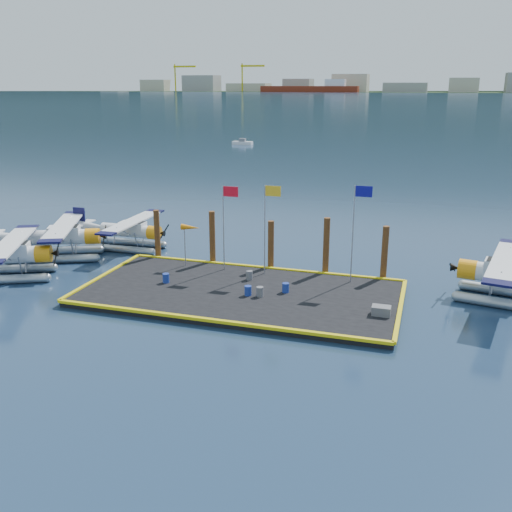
{
  "coord_description": "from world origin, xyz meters",
  "views": [
    {
      "loc": [
        11.11,
        -32.46,
        13.14
      ],
      "look_at": [
        0.43,
        2.0,
        2.18
      ],
      "focal_mm": 40.0,
      "sensor_mm": 36.0,
      "label": 1
    }
  ],
  "objects_px": {
    "drum_1": "(260,292)",
    "drum_3": "(248,291)",
    "drum_2": "(286,288)",
    "piling_4": "(384,255)",
    "piling_3": "(326,248)",
    "seaplane_d": "(511,278)",
    "flagpole_yellow": "(268,216)",
    "flagpole_red": "(226,215)",
    "seaplane_c": "(129,233)",
    "seaplane_a": "(7,257)",
    "crate": "(381,311)",
    "piling_0": "(157,236)",
    "windsock": "(190,228)",
    "piling_2": "(271,247)",
    "drum_0": "(166,278)",
    "seaplane_b": "(59,239)",
    "drum_5": "(249,275)",
    "piling_1": "(212,239)",
    "flagpole_blue": "(357,220)"
  },
  "relations": [
    {
      "from": "seaplane_b",
      "to": "piling_2",
      "type": "distance_m",
      "value": 16.63
    },
    {
      "from": "piling_0",
      "to": "windsock",
      "type": "bearing_deg",
      "value": -24.73
    },
    {
      "from": "seaplane_a",
      "to": "drum_0",
      "type": "xyz_separation_m",
      "value": [
        11.43,
        1.44,
        -0.82
      ]
    },
    {
      "from": "flagpole_red",
      "to": "seaplane_d",
      "type": "bearing_deg",
      "value": 0.35
    },
    {
      "from": "seaplane_b",
      "to": "flagpole_red",
      "type": "relative_size",
      "value": 1.63
    },
    {
      "from": "drum_2",
      "to": "piling_4",
      "type": "xyz_separation_m",
      "value": [
        5.66,
        4.82,
        1.29
      ]
    },
    {
      "from": "seaplane_d",
      "to": "flagpole_yellow",
      "type": "bearing_deg",
      "value": 101.22
    },
    {
      "from": "flagpole_blue",
      "to": "piling_4",
      "type": "height_order",
      "value": "flagpole_blue"
    },
    {
      "from": "flagpole_yellow",
      "to": "piling_0",
      "type": "distance_m",
      "value": 9.67
    },
    {
      "from": "drum_2",
      "to": "piling_3",
      "type": "relative_size",
      "value": 0.14
    },
    {
      "from": "drum_2",
      "to": "drum_3",
      "type": "distance_m",
      "value": 2.44
    },
    {
      "from": "piling_2",
      "to": "piling_4",
      "type": "relative_size",
      "value": 0.95
    },
    {
      "from": "seaplane_b",
      "to": "drum_2",
      "type": "distance_m",
      "value": 19.16
    },
    {
      "from": "seaplane_a",
      "to": "crate",
      "type": "bearing_deg",
      "value": 65.39
    },
    {
      "from": "seaplane_c",
      "to": "seaplane_d",
      "type": "bearing_deg",
      "value": 82.03
    },
    {
      "from": "seaplane_d",
      "to": "drum_1",
      "type": "distance_m",
      "value": 15.55
    },
    {
      "from": "drum_2",
      "to": "crate",
      "type": "distance_m",
      "value": 6.46
    },
    {
      "from": "drum_5",
      "to": "piling_1",
      "type": "relative_size",
      "value": 0.15
    },
    {
      "from": "seaplane_a",
      "to": "piling_4",
      "type": "distance_m",
      "value": 26.08
    },
    {
      "from": "drum_1",
      "to": "drum_3",
      "type": "relative_size",
      "value": 1.0
    },
    {
      "from": "piling_0",
      "to": "piling_1",
      "type": "bearing_deg",
      "value": 0.0
    },
    {
      "from": "piling_0",
      "to": "piling_4",
      "type": "height_order",
      "value": "same"
    },
    {
      "from": "seaplane_d",
      "to": "drum_0",
      "type": "xyz_separation_m",
      "value": [
        -21.58,
        -3.9,
        -0.9
      ]
    },
    {
      "from": "seaplane_a",
      "to": "flagpole_yellow",
      "type": "bearing_deg",
      "value": 82.06
    },
    {
      "from": "flagpole_yellow",
      "to": "seaplane_c",
      "type": "bearing_deg",
      "value": 163.4
    },
    {
      "from": "drum_1",
      "to": "drum_2",
      "type": "xyz_separation_m",
      "value": [
        1.35,
        1.18,
        -0.0
      ]
    },
    {
      "from": "crate",
      "to": "piling_2",
      "type": "bearing_deg",
      "value": 141.37
    },
    {
      "from": "drum_1",
      "to": "windsock",
      "type": "relative_size",
      "value": 0.2
    },
    {
      "from": "drum_0",
      "to": "windsock",
      "type": "height_order",
      "value": "windsock"
    },
    {
      "from": "piling_3",
      "to": "seaplane_d",
      "type": "bearing_deg",
      "value": -7.15
    },
    {
      "from": "drum_0",
      "to": "drum_3",
      "type": "distance_m",
      "value": 5.99
    },
    {
      "from": "drum_1",
      "to": "piling_3",
      "type": "distance_m",
      "value": 6.87
    },
    {
      "from": "crate",
      "to": "flagpole_yellow",
      "type": "bearing_deg",
      "value": 147.97
    },
    {
      "from": "piling_0",
      "to": "drum_1",
      "type": "bearing_deg",
      "value": -30.99
    },
    {
      "from": "seaplane_c",
      "to": "drum_5",
      "type": "xyz_separation_m",
      "value": [
        12.12,
        -5.45,
        -0.7
      ]
    },
    {
      "from": "drum_5",
      "to": "flagpole_red",
      "type": "xyz_separation_m",
      "value": [
        -2.19,
        1.59,
        3.68
      ]
    },
    {
      "from": "windsock",
      "to": "seaplane_c",
      "type": "bearing_deg",
      "value": 151.83
    },
    {
      "from": "crate",
      "to": "windsock",
      "type": "distance_m",
      "value": 15.17
    },
    {
      "from": "drum_0",
      "to": "piling_3",
      "type": "relative_size",
      "value": 0.14
    },
    {
      "from": "windsock",
      "to": "piling_2",
      "type": "bearing_deg",
      "value": 16.15
    },
    {
      "from": "seaplane_c",
      "to": "drum_0",
      "type": "xyz_separation_m",
      "value": [
        6.99,
        -7.64,
        -0.7
      ]
    },
    {
      "from": "flagpole_red",
      "to": "flagpole_blue",
      "type": "bearing_deg",
      "value": -0.0
    },
    {
      "from": "windsock",
      "to": "flagpole_yellow",
      "type": "bearing_deg",
      "value": 0.0
    },
    {
      "from": "seaplane_d",
      "to": "piling_2",
      "type": "relative_size",
      "value": 2.75
    },
    {
      "from": "windsock",
      "to": "piling_1",
      "type": "relative_size",
      "value": 0.74
    },
    {
      "from": "drum_2",
      "to": "piling_1",
      "type": "xyz_separation_m",
      "value": [
        -6.84,
        4.82,
        1.39
      ]
    },
    {
      "from": "piling_3",
      "to": "piling_0",
      "type": "bearing_deg",
      "value": 180.0
    },
    {
      "from": "flagpole_red",
      "to": "flagpole_yellow",
      "type": "xyz_separation_m",
      "value": [
        3.0,
        0.0,
        0.12
      ]
    },
    {
      "from": "seaplane_a",
      "to": "seaplane_c",
      "type": "height_order",
      "value": "seaplane_a"
    },
    {
      "from": "drum_2",
      "to": "crate",
      "type": "relative_size",
      "value": 0.57
    }
  ]
}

